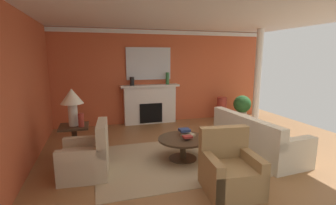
% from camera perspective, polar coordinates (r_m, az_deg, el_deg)
% --- Properties ---
extents(ground_plane, '(8.44, 8.44, 0.00)m').
position_cam_1_polar(ground_plane, '(5.23, 7.97, -12.78)').
color(ground_plane, olive).
extents(wall_fireplace, '(7.09, 0.12, 2.87)m').
position_cam_1_polar(wall_fireplace, '(7.89, -1.60, 5.97)').
color(wall_fireplace, '#C65633').
rests_on(wall_fireplace, ground_plane).
extents(wall_window, '(0.12, 6.97, 2.87)m').
position_cam_1_polar(wall_window, '(4.87, -31.57, 1.58)').
color(wall_window, '#C65633').
rests_on(wall_window, ground_plane).
extents(ceiling_panel, '(7.09, 6.97, 0.06)m').
position_cam_1_polar(ceiling_panel, '(5.15, 7.37, 19.82)').
color(ceiling_panel, white).
extents(crown_moulding, '(7.09, 0.08, 0.12)m').
position_cam_1_polar(crown_moulding, '(7.82, -1.49, 15.86)').
color(crown_moulding, white).
extents(area_rug, '(3.45, 2.31, 0.01)m').
position_cam_1_polar(area_rug, '(5.19, 3.42, -12.83)').
color(area_rug, tan).
rests_on(area_rug, ground_plane).
extents(fireplace, '(1.80, 0.35, 1.21)m').
position_cam_1_polar(fireplace, '(7.71, -4.15, -0.63)').
color(fireplace, white).
rests_on(fireplace, ground_plane).
extents(mantel_mirror, '(1.38, 0.04, 0.98)m').
position_cam_1_polar(mantel_mirror, '(7.68, -4.48, 8.93)').
color(mantel_mirror, silver).
extents(sofa, '(1.06, 2.16, 0.85)m').
position_cam_1_polar(sofa, '(5.69, 19.52, -8.14)').
color(sofa, beige).
rests_on(sofa, ground_plane).
extents(armchair_near_window, '(0.87, 0.87, 0.95)m').
position_cam_1_polar(armchair_near_window, '(4.65, -18.15, -12.17)').
color(armchair_near_window, '#C1B293').
rests_on(armchair_near_window, ground_plane).
extents(armchair_facing_fireplace, '(0.88, 0.88, 0.95)m').
position_cam_1_polar(armchair_facing_fireplace, '(4.09, 14.03, -15.19)').
color(armchair_facing_fireplace, '#9E7A4C').
rests_on(armchair_facing_fireplace, ground_plane).
extents(coffee_table, '(1.00, 1.00, 0.45)m').
position_cam_1_polar(coffee_table, '(5.06, 3.46, -9.41)').
color(coffee_table, '#3D2D1E').
rests_on(coffee_table, ground_plane).
extents(side_table, '(0.56, 0.56, 0.70)m').
position_cam_1_polar(side_table, '(5.40, -20.67, -8.07)').
color(side_table, '#3D2D1E').
rests_on(side_table, ground_plane).
extents(table_lamp, '(0.44, 0.44, 0.75)m').
position_cam_1_polar(table_lamp, '(5.21, -21.25, 0.58)').
color(table_lamp, beige).
rests_on(table_lamp, side_table).
extents(vase_tall_corner, '(0.32, 0.32, 0.77)m').
position_cam_1_polar(vase_tall_corner, '(8.28, 12.25, -1.40)').
color(vase_tall_corner, '#9E3328').
rests_on(vase_tall_corner, ground_plane).
extents(vase_mantel_right, '(0.11, 0.11, 0.37)m').
position_cam_1_polar(vase_mantel_right, '(7.68, -0.13, 5.57)').
color(vase_mantel_right, '#33703D').
rests_on(vase_mantel_right, fireplace).
extents(vase_mantel_left, '(0.13, 0.13, 0.25)m').
position_cam_1_polar(vase_mantel_left, '(7.45, -8.30, 4.85)').
color(vase_mantel_left, black).
rests_on(vase_mantel_left, fireplace).
extents(vase_on_side_table, '(0.11, 0.11, 0.27)m').
position_cam_1_polar(vase_on_side_table, '(5.16, -19.40, -3.81)').
color(vase_on_side_table, '#9E3328').
rests_on(vase_on_side_table, side_table).
extents(book_red_cover, '(0.29, 0.24, 0.04)m').
position_cam_1_polar(book_red_cover, '(5.15, 4.62, -7.47)').
color(book_red_cover, tan).
rests_on(book_red_cover, coffee_table).
extents(book_art_folio, '(0.19, 0.15, 0.04)m').
position_cam_1_polar(book_art_folio, '(4.91, 4.52, -7.86)').
color(book_art_folio, maroon).
rests_on(book_art_folio, coffee_table).
extents(book_small_novel, '(0.21, 0.20, 0.05)m').
position_cam_1_polar(book_small_novel, '(5.18, 3.80, -6.35)').
color(book_small_novel, navy).
rests_on(book_small_novel, coffee_table).
extents(potted_plant, '(0.56, 0.56, 0.83)m').
position_cam_1_polar(potted_plant, '(8.36, 16.70, -0.73)').
color(potted_plant, '#BCB29E').
rests_on(potted_plant, ground_plane).
extents(column_white, '(0.20, 0.20, 2.87)m').
position_cam_1_polar(column_white, '(8.03, 19.94, 5.43)').
color(column_white, white).
rests_on(column_white, ground_plane).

